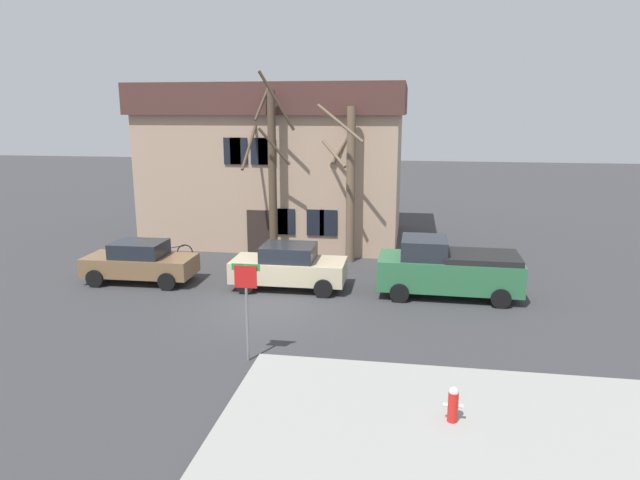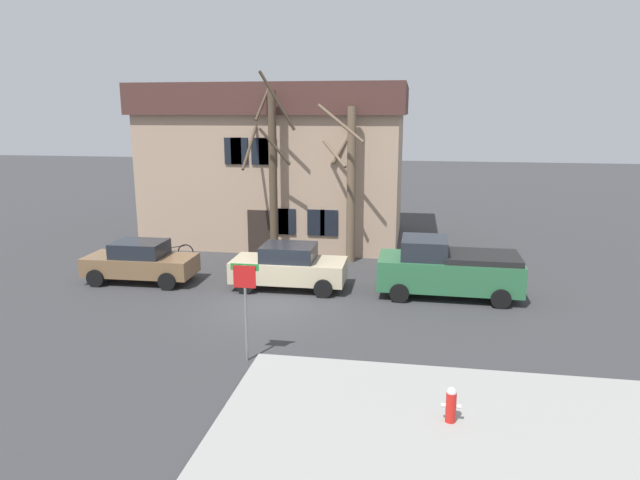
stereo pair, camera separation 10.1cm
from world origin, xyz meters
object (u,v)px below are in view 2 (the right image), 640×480
at_px(tree_bare_mid, 350,179).
at_px(fire_hydrant, 451,404).
at_px(bicycle_leaning, 174,252).
at_px(car_beige_sedan, 289,266).
at_px(street_sign_pole, 245,294).
at_px(building_main, 280,162).
at_px(car_brown_sedan, 141,262).
at_px(pickup_truck_green, 448,269).
at_px(tree_bare_near, 272,168).

bearing_deg(tree_bare_mid, fire_hydrant, -74.36).
bearing_deg(tree_bare_mid, bicycle_leaning, -172.71).
distance_m(car_beige_sedan, street_sign_pole, 6.55).
distance_m(building_main, car_brown_sedan, 10.15).
xyz_separation_m(car_brown_sedan, pickup_truck_green, (11.78, 0.20, 0.21)).
bearing_deg(bicycle_leaning, street_sign_pole, -56.91).
bearing_deg(fire_hydrant, pickup_truck_green, 87.61).
bearing_deg(bicycle_leaning, car_beige_sedan, -28.14).
height_order(car_beige_sedan, fire_hydrant, car_beige_sedan).
distance_m(car_brown_sedan, fire_hydrant, 14.37).
height_order(building_main, pickup_truck_green, building_main).
height_order(building_main, tree_bare_mid, building_main).
bearing_deg(car_beige_sedan, bicycle_leaning, 151.86).
relative_size(car_beige_sedan, fire_hydrant, 5.41).
distance_m(pickup_truck_green, fire_hydrant, 8.97).
bearing_deg(street_sign_pole, pickup_truck_green, 49.30).
distance_m(car_beige_sedan, pickup_truck_green, 5.87).
relative_size(car_beige_sedan, pickup_truck_green, 0.84).
bearing_deg(bicycle_leaning, building_main, 56.67).
distance_m(tree_bare_mid, fire_hydrant, 14.02).
xyz_separation_m(pickup_truck_green, street_sign_pole, (-5.59, -6.50, 0.87)).
xyz_separation_m(tree_bare_near, fire_hydrant, (7.12, -13.04, -3.60)).
bearing_deg(street_sign_pole, car_beige_sedan, 92.44).
relative_size(car_brown_sedan, car_beige_sedan, 1.00).
distance_m(tree_bare_near, bicycle_leaning, 5.87).
height_order(tree_bare_near, fire_hydrant, tree_bare_near).
bearing_deg(fire_hydrant, tree_bare_near, 118.63).
bearing_deg(fire_hydrant, tree_bare_mid, 105.64).
distance_m(building_main, fire_hydrant, 19.69).
distance_m(building_main, pickup_truck_green, 12.39).
bearing_deg(car_beige_sedan, pickup_truck_green, 0.36).
relative_size(building_main, tree_bare_mid, 1.88).
height_order(tree_bare_near, car_beige_sedan, tree_bare_near).
bearing_deg(pickup_truck_green, tree_bare_mid, 133.99).
xyz_separation_m(tree_bare_near, car_beige_sedan, (1.62, -4.13, -3.28)).
distance_m(building_main, bicycle_leaning, 7.58).
bearing_deg(fire_hydrant, car_beige_sedan, 121.65).
relative_size(car_brown_sedan, bicycle_leaning, 2.48).
bearing_deg(car_brown_sedan, building_main, 68.50).
bearing_deg(car_brown_sedan, bicycle_leaning, 92.18).
height_order(tree_bare_near, pickup_truck_green, tree_bare_near).
relative_size(car_beige_sedan, bicycle_leaning, 2.49).
bearing_deg(building_main, bicycle_leaning, -123.33).
distance_m(tree_bare_mid, bicycle_leaning, 8.59).
height_order(building_main, car_brown_sedan, building_main).
relative_size(tree_bare_near, car_beige_sedan, 1.91).
distance_m(tree_bare_mid, pickup_truck_green, 6.42).
height_order(building_main, fire_hydrant, building_main).
distance_m(street_sign_pole, bicycle_leaning, 11.67).
bearing_deg(car_beige_sedan, building_main, 105.13).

